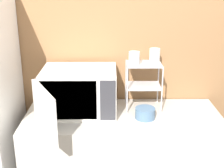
% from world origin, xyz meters
% --- Properties ---
extents(wall_back, '(8.00, 0.06, 2.60)m').
position_xyz_m(wall_back, '(0.00, 0.65, 1.30)').
color(wall_back, olive).
rests_on(wall_back, ground_plane).
extents(counter, '(1.44, 0.61, 0.90)m').
position_xyz_m(counter, '(0.00, 0.31, 0.45)').
color(counter, '#B7B2A8').
rests_on(counter, ground_plane).
extents(microwave, '(0.56, 0.77, 0.33)m').
position_xyz_m(microwave, '(-0.33, 0.36, 1.06)').
color(microwave, silver).
rests_on(microwave, counter).
extents(dish_rack, '(0.26, 0.20, 0.35)m').
position_xyz_m(dish_rack, '(0.16, 0.44, 1.15)').
color(dish_rack, '#B2B2B7').
rests_on(dish_rack, counter).
extents(glass_front_left, '(0.08, 0.08, 0.10)m').
position_xyz_m(glass_front_left, '(0.08, 0.39, 1.30)').
color(glass_front_left, silver).
rests_on(glass_front_left, dish_rack).
extents(glass_back_right, '(0.08, 0.08, 0.10)m').
position_xyz_m(glass_back_right, '(0.24, 0.49, 1.30)').
color(glass_back_right, silver).
rests_on(glass_back_right, dish_rack).
extents(bowl, '(0.14, 0.14, 0.08)m').
position_xyz_m(bowl, '(0.15, 0.25, 0.93)').
color(bowl, slate).
rests_on(bowl, counter).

